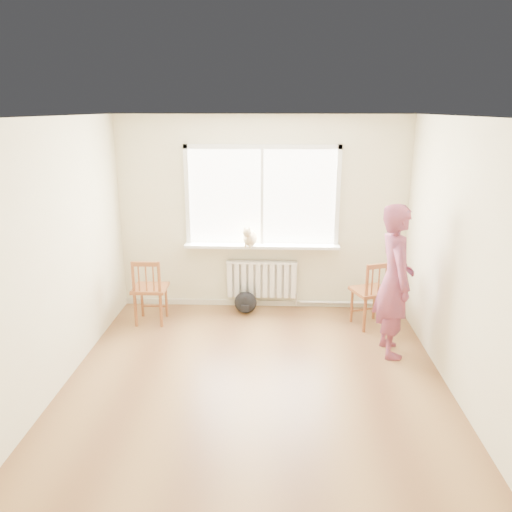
# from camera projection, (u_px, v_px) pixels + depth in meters

# --- Properties ---
(floor) EXTENTS (4.50, 4.50, 0.00)m
(floor) POSITION_uv_depth(u_px,v_px,m) (255.00, 387.00, 5.16)
(floor) COLOR olive
(floor) RESTS_ON ground
(ceiling) EXTENTS (4.50, 4.50, 0.00)m
(ceiling) POSITION_uv_depth(u_px,v_px,m) (255.00, 117.00, 4.39)
(ceiling) COLOR white
(ceiling) RESTS_ON back_wall
(back_wall) EXTENTS (4.00, 0.01, 2.70)m
(back_wall) POSITION_uv_depth(u_px,v_px,m) (262.00, 215.00, 6.93)
(back_wall) COLOR beige
(back_wall) RESTS_ON ground
(window) EXTENTS (2.12, 0.05, 1.42)m
(window) POSITION_uv_depth(u_px,v_px,m) (262.00, 193.00, 6.81)
(window) COLOR white
(window) RESTS_ON back_wall
(windowsill) EXTENTS (2.15, 0.22, 0.04)m
(windowsill) POSITION_uv_depth(u_px,v_px,m) (262.00, 246.00, 6.94)
(windowsill) COLOR white
(windowsill) RESTS_ON back_wall
(radiator) EXTENTS (1.00, 0.12, 0.55)m
(radiator) POSITION_uv_depth(u_px,v_px,m) (262.00, 279.00, 7.10)
(radiator) COLOR white
(radiator) RESTS_ON back_wall
(heating_pipe) EXTENTS (1.40, 0.04, 0.04)m
(heating_pipe) POSITION_uv_depth(u_px,v_px,m) (348.00, 303.00, 7.18)
(heating_pipe) COLOR silver
(heating_pipe) RESTS_ON back_wall
(baseboard) EXTENTS (4.00, 0.03, 0.08)m
(baseboard) POSITION_uv_depth(u_px,v_px,m) (262.00, 303.00, 7.29)
(baseboard) COLOR beige
(baseboard) RESTS_ON ground
(chair_left) EXTENTS (0.44, 0.42, 0.90)m
(chair_left) POSITION_uv_depth(u_px,v_px,m) (149.00, 291.00, 6.58)
(chair_left) COLOR #96502B
(chair_left) RESTS_ON floor
(chair_right) EXTENTS (0.57, 0.56, 0.91)m
(chair_right) POSITION_uv_depth(u_px,v_px,m) (373.00, 294.00, 6.46)
(chair_right) COLOR #96502B
(chair_right) RESTS_ON floor
(person) EXTENTS (0.46, 0.67, 1.78)m
(person) POSITION_uv_depth(u_px,v_px,m) (395.00, 281.00, 5.66)
(person) COLOR #C84277
(person) RESTS_ON floor
(cat) EXTENTS (0.26, 0.45, 0.30)m
(cat) POSITION_uv_depth(u_px,v_px,m) (250.00, 237.00, 6.82)
(cat) COLOR #D0B78D
(cat) RESTS_ON windowsill
(backpack) EXTENTS (0.38, 0.34, 0.31)m
(backpack) POSITION_uv_depth(u_px,v_px,m) (246.00, 302.00, 6.99)
(backpack) COLOR black
(backpack) RESTS_ON floor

